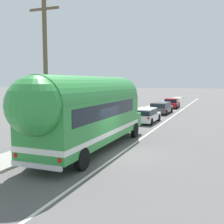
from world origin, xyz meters
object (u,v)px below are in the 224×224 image
at_px(car_lead, 146,114).
at_px(car_second, 161,107).
at_px(utility_pole, 46,71).
at_px(painted_bus, 88,110).
at_px(car_third, 171,103).

relative_size(car_lead, car_second, 0.96).
distance_m(utility_pole, car_lead, 12.87).
bearing_deg(painted_bus, utility_pole, -169.94).
xyz_separation_m(car_lead, car_second, (-0.18, 7.93, 0.01)).
bearing_deg(car_second, car_third, 90.63).
height_order(utility_pole, car_lead, utility_pole).
bearing_deg(painted_bus, car_third, 90.20).
xyz_separation_m(utility_pole, car_lead, (2.52, 12.09, -3.64)).
relative_size(utility_pole, painted_bus, 0.69).
bearing_deg(car_second, car_lead, -88.69).
height_order(car_lead, car_second, same).
height_order(painted_bus, car_lead, painted_bus).
xyz_separation_m(car_lead, car_third, (-0.27, 15.81, -0.04)).
xyz_separation_m(utility_pole, painted_bus, (2.35, 0.42, -2.12)).
height_order(utility_pole, painted_bus, utility_pole).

